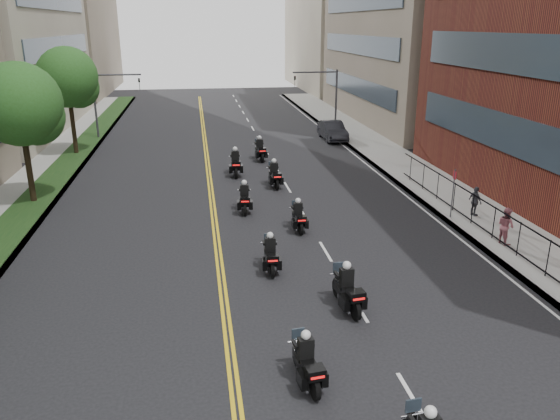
# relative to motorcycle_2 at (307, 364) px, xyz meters

# --- Properties ---
(sidewalk_right) EXTENTS (4.00, 90.00, 0.15)m
(sidewalk_right) POSITION_rel_motorcycle_2_xyz_m (11.46, 18.94, -0.55)
(sidewalk_right) COLOR gray
(sidewalk_right) RESTS_ON ground
(sidewalk_left) EXTENTS (4.00, 90.00, 0.15)m
(sidewalk_left) POSITION_rel_motorcycle_2_xyz_m (-12.54, 18.94, -0.55)
(sidewalk_left) COLOR gray
(sidewalk_left) RESTS_ON ground
(grass_strip) EXTENTS (2.00, 90.00, 0.04)m
(grass_strip) POSITION_rel_motorcycle_2_xyz_m (-11.74, 18.94, -0.46)
(grass_strip) COLOR black
(grass_strip) RESTS_ON sidewalk_left
(iron_fence) EXTENTS (0.05, 28.00, 1.50)m
(iron_fence) POSITION_rel_motorcycle_2_xyz_m (10.46, 5.94, 0.27)
(iron_fence) COLOR black
(iron_fence) RESTS_ON sidewalk_right
(traffic_signal_right) EXTENTS (4.09, 0.20, 5.60)m
(traffic_signal_right) POSITION_rel_motorcycle_2_xyz_m (9.00, 35.94, 3.07)
(traffic_signal_right) COLOR #3F3F44
(traffic_signal_right) RESTS_ON ground
(traffic_signal_left) EXTENTS (4.09, 0.20, 5.60)m
(traffic_signal_left) POSITION_rel_motorcycle_2_xyz_m (-10.08, 35.94, 3.07)
(traffic_signal_left) COLOR #3F3F44
(traffic_signal_left) RESTS_ON ground
(motorcycle_2) EXTENTS (0.64, 2.16, 1.59)m
(motorcycle_2) POSITION_rel_motorcycle_2_xyz_m (0.00, 0.00, 0.00)
(motorcycle_2) COLOR black
(motorcycle_2) RESTS_ON ground
(motorcycle_3) EXTENTS (0.69, 2.37, 1.75)m
(motorcycle_3) POSITION_rel_motorcycle_2_xyz_m (2.22, 3.88, 0.06)
(motorcycle_3) COLOR black
(motorcycle_3) RESTS_ON ground
(motorcycle_4) EXTENTS (0.51, 2.16, 1.60)m
(motorcycle_4) POSITION_rel_motorcycle_2_xyz_m (0.02, 7.43, 0.00)
(motorcycle_4) COLOR black
(motorcycle_4) RESTS_ON ground
(motorcycle_5) EXTENTS (0.49, 2.13, 1.57)m
(motorcycle_5) POSITION_rel_motorcycle_2_xyz_m (1.97, 11.73, -0.01)
(motorcycle_5) COLOR black
(motorcycle_5) RESTS_ON ground
(motorcycle_6) EXTENTS (0.58, 2.29, 1.69)m
(motorcycle_6) POSITION_rel_motorcycle_2_xyz_m (-0.33, 14.89, 0.04)
(motorcycle_6) COLOR black
(motorcycle_6) RESTS_ON ground
(motorcycle_7) EXTENTS (0.57, 2.35, 1.73)m
(motorcycle_7) POSITION_rel_motorcycle_2_xyz_m (1.89, 19.23, 0.06)
(motorcycle_7) COLOR black
(motorcycle_7) RESTS_ON ground
(motorcycle_8) EXTENTS (0.60, 2.55, 1.89)m
(motorcycle_8) POSITION_rel_motorcycle_2_xyz_m (-0.24, 22.25, 0.12)
(motorcycle_8) COLOR black
(motorcycle_8) RESTS_ON ground
(motorcycle_9) EXTENTS (0.61, 2.43, 1.80)m
(motorcycle_9) POSITION_rel_motorcycle_2_xyz_m (1.84, 26.14, 0.08)
(motorcycle_9) COLOR black
(motorcycle_9) RESTS_ON ground
(parked_sedan) EXTENTS (1.73, 4.81, 1.58)m
(parked_sedan) POSITION_rel_motorcycle_2_xyz_m (8.86, 32.60, 0.16)
(parked_sedan) COLOR black
(parked_sedan) RESTS_ON ground
(pedestrian_b) EXTENTS (0.77, 0.91, 1.66)m
(pedestrian_b) POSITION_rel_motorcycle_2_xyz_m (10.66, 8.31, 0.35)
(pedestrian_b) COLOR #98535C
(pedestrian_b) RESTS_ON sidewalk_right
(pedestrian_c) EXTENTS (0.54, 0.95, 1.53)m
(pedestrian_c) POSITION_rel_motorcycle_2_xyz_m (11.13, 11.97, 0.29)
(pedestrian_c) COLOR #38393F
(pedestrian_c) RESTS_ON sidewalk_right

